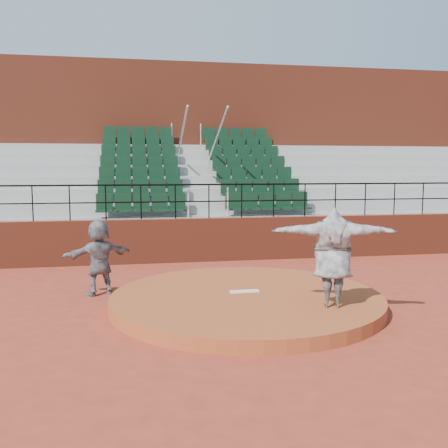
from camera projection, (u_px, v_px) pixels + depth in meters
The scene contains 9 objects.
ground at pixel (246, 306), 10.17m from camera, with size 90.00×90.00×0.00m, color maroon.
pitchers_mound at pixel (246, 300), 10.16m from camera, with size 5.50×5.50×0.25m, color #A14824.
pitching_rubber at pixel (244, 291), 10.29m from camera, with size 0.60×0.15×0.03m, color white.
boundary_wall at pixel (209, 239), 14.98m from camera, with size 24.00×0.30×1.30m, color maroon.
wall_railing at pixel (209, 194), 14.83m from camera, with size 24.04×0.05×1.03m.
seating_deck at pixel (194, 205), 18.46m from camera, with size 24.00×5.97×4.63m.
press_box_facade at pixel (183, 150), 22.08m from camera, with size 24.00×3.00×7.10m, color maroon.
pitcher at pixel (333, 258), 9.13m from camera, with size 2.25×0.61×1.83m, color black.
fielder at pixel (99, 257), 11.01m from camera, with size 1.56×0.50×1.68m, color black.
Camera 1 is at (-2.23, -9.67, 2.82)m, focal length 40.00 mm.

